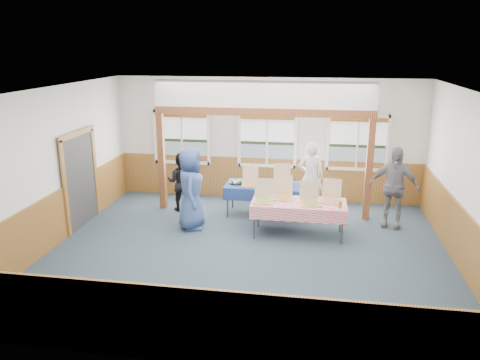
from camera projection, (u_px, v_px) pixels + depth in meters
name	position (u px, v px, depth m)	size (l,w,h in m)	color
floor	(248.00, 252.00, 9.36)	(8.00, 8.00, 0.00)	#2A3944
ceiling	(249.00, 90.00, 8.46)	(8.00, 8.00, 0.00)	white
wall_back	(267.00, 140.00, 12.23)	(8.00, 8.00, 0.00)	silver
wall_front	(206.00, 253.00, 5.59)	(8.00, 8.00, 0.00)	silver
wall_left	(54.00, 167.00, 9.52)	(8.00, 8.00, 0.00)	silver
wall_right	(471.00, 185.00, 8.30)	(8.00, 8.00, 0.00)	silver
wainscot_back	(267.00, 178.00, 12.50)	(7.98, 0.05, 1.10)	brown
wainscot_front	(208.00, 328.00, 5.91)	(7.98, 0.05, 1.10)	brown
wainscot_left	(61.00, 215.00, 9.81)	(0.05, 6.98, 1.10)	brown
wainscot_right	(462.00, 239.00, 8.59)	(0.05, 6.98, 1.10)	brown
cased_opening	(80.00, 180.00, 10.52)	(0.06, 1.30, 2.10)	#313131
window_left	(182.00, 134.00, 12.52)	(1.56, 0.10, 1.46)	white
window_mid	(267.00, 137.00, 12.17)	(1.56, 0.10, 1.46)	white
window_right	(358.00, 140.00, 11.81)	(1.56, 0.10, 1.46)	white
post_left	(162.00, 162.00, 11.59)	(0.15, 0.15, 2.40)	#5D2A14
post_right	(369.00, 170.00, 10.82)	(0.15, 0.15, 2.40)	#5D2A14
cross_beam	(263.00, 112.00, 10.84)	(5.15, 0.18, 0.18)	#5D2A14
table_left	(267.00, 187.00, 11.22)	(2.17, 1.54, 0.76)	#313131
table_right	(299.00, 204.00, 10.00)	(2.11, 1.17, 0.76)	#313131
pizza_box_a	(250.00, 183.00, 11.15)	(0.42, 0.49, 0.41)	tan
pizza_box_b	(282.00, 181.00, 11.29)	(0.47, 0.54, 0.44)	tan
pizza_box_c	(263.00, 199.00, 9.99)	(0.43, 0.52, 0.45)	tan
pizza_box_d	(283.00, 195.00, 10.20)	(0.46, 0.54, 0.46)	tan
pizza_box_e	(310.00, 201.00, 9.85)	(0.49, 0.56, 0.44)	tan
pizza_box_f	(330.00, 199.00, 10.00)	(0.48, 0.56, 0.44)	tan
veggie_tray	(237.00, 182.00, 11.32)	(0.37, 0.37, 0.09)	black
drink_glass	(340.00, 205.00, 9.60)	(0.07, 0.07, 0.15)	olive
woman_white	(311.00, 177.00, 11.47)	(0.63, 0.42, 1.74)	silver
woman_black	(181.00, 182.00, 11.54)	(0.71, 0.55, 1.46)	black
man_blue	(191.00, 189.00, 10.34)	(0.90, 0.59, 1.85)	#33487F
person_grey	(393.00, 187.00, 10.45)	(1.09, 0.45, 1.85)	slate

